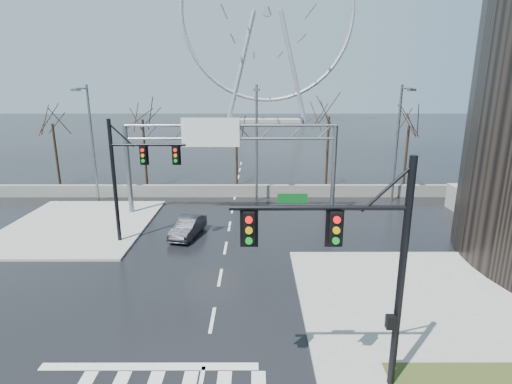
{
  "coord_description": "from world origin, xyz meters",
  "views": [
    {
      "loc": [
        1.89,
        -15.44,
        9.98
      ],
      "look_at": [
        1.93,
        6.76,
        4.0
      ],
      "focal_mm": 28.0,
      "sensor_mm": 36.0,
      "label": 1
    }
  ],
  "objects_px": {
    "sign_gantry": "(226,149)",
    "ferris_wheel": "(267,20)",
    "signal_mast_near": "(360,255)",
    "signal_mast_far": "(131,170)",
    "car": "(188,227)"
  },
  "relations": [
    {
      "from": "sign_gantry",
      "to": "ferris_wheel",
      "type": "bearing_deg",
      "value": 86.16
    },
    {
      "from": "signal_mast_near",
      "to": "ferris_wheel",
      "type": "xyz_separation_m",
      "value": [
        -0.14,
        99.04,
        21.26
      ]
    },
    {
      "from": "signal_mast_far",
      "to": "ferris_wheel",
      "type": "bearing_deg",
      "value": 82.8
    },
    {
      "from": "sign_gantry",
      "to": "signal_mast_far",
      "type": "bearing_deg",
      "value": -132.47
    },
    {
      "from": "signal_mast_far",
      "to": "ferris_wheel",
      "type": "height_order",
      "value": "ferris_wheel"
    },
    {
      "from": "sign_gantry",
      "to": "car",
      "type": "bearing_deg",
      "value": -115.55
    },
    {
      "from": "signal_mast_far",
      "to": "car",
      "type": "bearing_deg",
      "value": 19.73
    },
    {
      "from": "sign_gantry",
      "to": "car",
      "type": "distance_m",
      "value": 7.05
    },
    {
      "from": "signal_mast_near",
      "to": "ferris_wheel",
      "type": "height_order",
      "value": "ferris_wheel"
    },
    {
      "from": "sign_gantry",
      "to": "ferris_wheel",
      "type": "relative_size",
      "value": 0.32
    },
    {
      "from": "signal_mast_near",
      "to": "car",
      "type": "height_order",
      "value": "signal_mast_near"
    },
    {
      "from": "ferris_wheel",
      "to": "car",
      "type": "distance_m",
      "value": 88.98
    },
    {
      "from": "sign_gantry",
      "to": "ferris_wheel",
      "type": "xyz_separation_m",
      "value": [
        5.38,
        80.04,
        20.95
      ]
    },
    {
      "from": "ferris_wheel",
      "to": "sign_gantry",
      "type": "bearing_deg",
      "value": -93.84
    },
    {
      "from": "signal_mast_far",
      "to": "car",
      "type": "relative_size",
      "value": 2.05
    }
  ]
}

